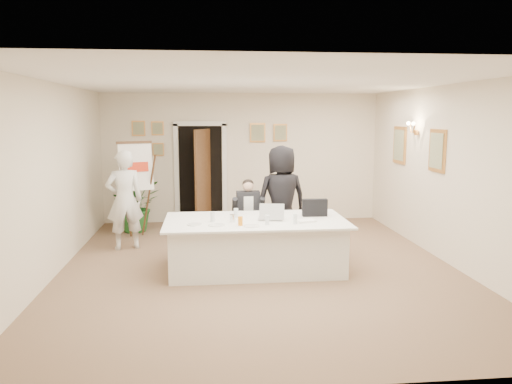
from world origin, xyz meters
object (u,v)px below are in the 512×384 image
object	(u,v)px
conference_table	(256,244)
flip_chart	(136,194)
seated_man	(248,215)
oj_glass	(240,221)
standing_woman	(281,198)
laptop_bag	(315,208)
laptop	(271,210)
paper_stack	(305,221)
standing_man	(125,200)
potted_palm	(136,206)
steel_jug	(233,218)

from	to	relation	value
conference_table	flip_chart	size ratio (longest dim) A/B	1.50
seated_man	oj_glass	bearing A→B (deg)	-93.64
standing_woman	laptop_bag	size ratio (longest dim) A/B	4.74
laptop	conference_table	bearing A→B (deg)	-165.18
flip_chart	oj_glass	size ratio (longest dim) A/B	13.88
flip_chart	paper_stack	size ratio (longest dim) A/B	6.65
standing_man	standing_woman	xyz separation A→B (m)	(2.70, -0.34, 0.04)
potted_palm	laptop	distance (m)	3.67
seated_man	steel_jug	bearing A→B (deg)	-99.81
seated_man	oj_glass	xyz separation A→B (m)	(-0.24, -1.47, 0.21)
potted_palm	paper_stack	xyz separation A→B (m)	(2.85, -3.01, 0.26)
potted_palm	oj_glass	world-z (taller)	potted_palm
steel_jug	standing_man	bearing A→B (deg)	138.85
laptop	laptop_bag	xyz separation A→B (m)	(0.71, 0.16, -0.01)
flip_chart	paper_stack	xyz separation A→B (m)	(2.79, -2.53, -0.05)
standing_man	oj_glass	xyz separation A→B (m)	(1.89, -1.82, -0.03)
seated_man	laptop	size ratio (longest dim) A/B	3.34
seated_man	paper_stack	distance (m)	1.50
conference_table	seated_man	xyz separation A→B (m)	(-0.02, 1.09, 0.24)
seated_man	standing_woman	size ratio (longest dim) A/B	0.69
standing_woman	laptop_bag	bearing A→B (deg)	99.76
conference_table	oj_glass	distance (m)	0.64
conference_table	standing_woman	world-z (taller)	standing_woman
oj_glass	conference_table	bearing A→B (deg)	55.96
flip_chart	standing_woman	size ratio (longest dim) A/B	0.99
laptop	laptop_bag	size ratio (longest dim) A/B	0.98
standing_man	laptop	world-z (taller)	standing_man
steel_jug	paper_stack	bearing A→B (deg)	-4.76
laptop	steel_jug	bearing A→B (deg)	-155.10
conference_table	potted_palm	world-z (taller)	potted_palm
standing_woman	paper_stack	bearing A→B (deg)	84.36
standing_man	potted_palm	xyz separation A→B (m)	(0.01, 1.36, -0.34)
seated_man	standing_man	bearing A→B (deg)	176.27
potted_palm	laptop	bearing A→B (deg)	-49.65
standing_woman	potted_palm	bearing A→B (deg)	-44.55
flip_chart	laptop_bag	bearing A→B (deg)	-35.43
standing_man	standing_woman	bearing A→B (deg)	155.18
paper_stack	oj_glass	size ratio (longest dim) A/B	2.09
conference_table	standing_man	distance (m)	2.62
conference_table	laptop	bearing A→B (deg)	3.63
seated_man	laptop_bag	size ratio (longest dim) A/B	3.28
flip_chart	laptop	world-z (taller)	flip_chart
standing_man	oj_glass	distance (m)	2.62
flip_chart	laptop	xyz separation A→B (m)	(2.30, -2.30, 0.08)
conference_table	laptop_bag	size ratio (longest dim) A/B	7.05
oj_glass	standing_woman	bearing A→B (deg)	61.19
flip_chart	potted_palm	size ratio (longest dim) A/B	1.72
paper_stack	oj_glass	bearing A→B (deg)	-170.40
conference_table	oj_glass	xyz separation A→B (m)	(-0.26, -0.38, 0.45)
flip_chart	standing_woman	world-z (taller)	standing_woman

